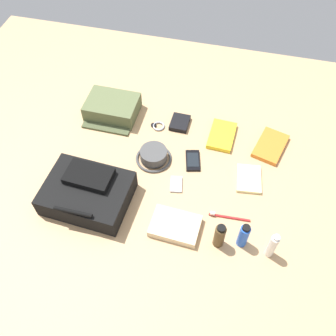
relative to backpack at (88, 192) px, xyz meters
The scene contains 16 objects.
ground_plane 0.38m from the backpack, 144.39° to the right, with size 2.64×2.02×0.02m, color tan.
backpack is the anchor object (origin of this frame).
toiletry_pouch 0.52m from the backpack, 82.73° to the right, with size 0.26×0.23×0.09m.
bucket_hat 0.36m from the backpack, 127.73° to the right, with size 0.17×0.17×0.06m.
toothpaste_tube 0.79m from the backpack, behind, with size 0.03×0.03×0.15m.
deodorant_spray 0.67m from the backpack, behind, with size 0.04×0.04×0.14m.
cologne_bottle 0.59m from the backpack, behind, with size 0.04×0.04×0.14m.
paperback_novel 0.89m from the backpack, 147.20° to the right, with size 0.17×0.23×0.02m.
travel_guidebook 0.71m from the backpack, 135.91° to the right, with size 0.13×0.19×0.02m.
cell_phone 0.51m from the backpack, 142.18° to the right, with size 0.09×0.13×0.01m.
media_player 0.39m from the backpack, 155.36° to the right, with size 0.07×0.09×0.01m.
wristwatch 0.52m from the backpack, 110.87° to the right, with size 0.07×0.06×0.01m.
toothbrush 0.60m from the backpack, behind, with size 0.18×0.02×0.02m.
wallet 0.60m from the backpack, 118.73° to the right, with size 0.09×0.11×0.02m, color black.
notepad 0.72m from the backpack, 158.22° to the right, with size 0.11×0.15×0.02m, color beige.
folded_towel 0.40m from the backpack, behind, with size 0.20×0.14×0.04m, color beige.
Camera 1 is at (-0.23, 0.97, 1.40)m, focal length 39.79 mm.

